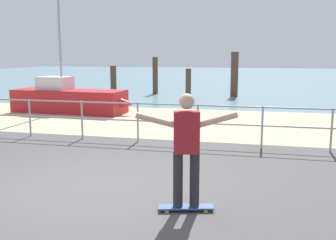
{
  "coord_description": "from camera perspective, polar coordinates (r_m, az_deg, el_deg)",
  "views": [
    {
      "loc": [
        2.83,
        -6.02,
        2.28
      ],
      "look_at": [
        0.9,
        2.0,
        0.9
      ],
      "focal_mm": 42.51,
      "sensor_mm": 36.0,
      "label": 1
    }
  ],
  "objects": [
    {
      "name": "sailboat",
      "position": [
        15.88,
        -13.49,
        2.87
      ],
      "size": [
        5.0,
        1.65,
        5.36
      ],
      "color": "#B21E23",
      "rests_on": "ground"
    },
    {
      "name": "skateboard",
      "position": [
        5.94,
        2.6,
        -12.39
      ],
      "size": [
        0.82,
        0.4,
        0.08
      ],
      "color": "#334C8C",
      "rests_on": "ground"
    },
    {
      "name": "railing_fence",
      "position": [
        10.24,
        -4.36,
        0.57
      ],
      "size": [
        12.54,
        0.05,
        1.05
      ],
      "color": "#9EA0A5",
      "rests_on": "ground"
    },
    {
      "name": "groyne_post_3",
      "position": [
        21.62,
        9.5,
        6.47
      ],
      "size": [
        0.4,
        0.4,
        2.38
      ],
      "primitive_type": "cylinder",
      "color": "#513826",
      "rests_on": "ground"
    },
    {
      "name": "groyne_post_1",
      "position": [
        22.67,
        -1.85,
        6.37
      ],
      "size": [
        0.3,
        0.3,
        2.1
      ],
      "primitive_type": "cylinder",
      "color": "#513826",
      "rests_on": "ground"
    },
    {
      "name": "beach_strip",
      "position": [
        13.52,
        1.25,
        -0.22
      ],
      "size": [
        24.0,
        6.0,
        0.04
      ],
      "primitive_type": "cube",
      "color": "tan",
      "rests_on": "ground"
    },
    {
      "name": "groyne_post_0",
      "position": [
        22.67,
        -7.83,
        5.67
      ],
      "size": [
        0.33,
        0.33,
        1.62
      ],
      "primitive_type": "cylinder",
      "color": "#513826",
      "rests_on": "ground"
    },
    {
      "name": "skateboarder",
      "position": [
        5.65,
        2.67,
        -3.42
      ],
      "size": [
        1.42,
        0.47,
        1.65
      ],
      "color": "#26262B",
      "rests_on": "skateboard"
    },
    {
      "name": "groyne_post_2",
      "position": [
        20.52,
        2.93,
        5.24
      ],
      "size": [
        0.28,
        0.28,
        1.54
      ],
      "primitive_type": "cylinder",
      "color": "#513826",
      "rests_on": "ground"
    },
    {
      "name": "ground_plane",
      "position": [
        6.2,
        -15.08,
        -12.42
      ],
      "size": [
        24.0,
        10.0,
        0.04
      ],
      "primitive_type": "cube",
      "color": "#474444",
      "rests_on": "ground"
    },
    {
      "name": "sea_surface",
      "position": [
        41.19,
        9.61,
        6.17
      ],
      "size": [
        72.0,
        50.0,
        0.04
      ],
      "primitive_type": "cube",
      "color": "slate",
      "rests_on": "ground"
    }
  ]
}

